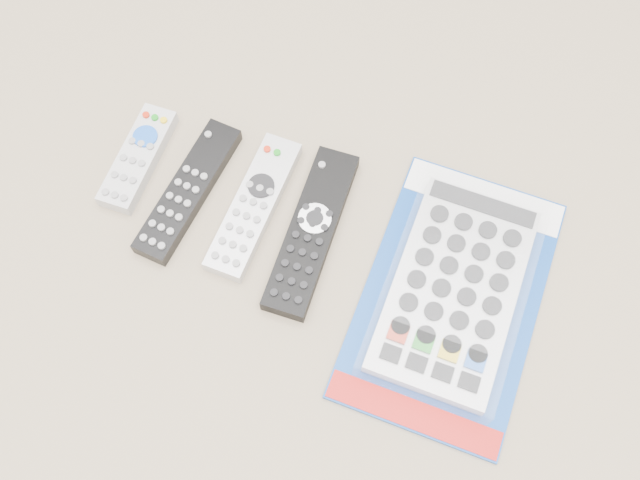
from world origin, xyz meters
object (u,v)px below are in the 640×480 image
(remote_small_grey, at_px, (138,158))
(jumbo_remote_packaged, at_px, (455,289))
(remote_slim_black, at_px, (188,191))
(remote_large_black, at_px, (311,232))
(remote_silver_dvd, at_px, (254,206))

(remote_small_grey, xyz_separation_m, jumbo_remote_packaged, (0.42, -0.06, 0.01))
(remote_slim_black, relative_size, remote_large_black, 0.91)
(remote_slim_black, relative_size, jumbo_remote_packaged, 0.59)
(remote_slim_black, height_order, remote_large_black, remote_large_black)
(jumbo_remote_packaged, bearing_deg, remote_silver_dvd, 175.86)
(remote_silver_dvd, bearing_deg, remote_small_grey, 176.96)
(remote_small_grey, bearing_deg, remote_slim_black, -15.97)
(remote_small_grey, bearing_deg, remote_silver_dvd, -5.51)
(remote_slim_black, height_order, jumbo_remote_packaged, jumbo_remote_packaged)
(remote_small_grey, relative_size, remote_large_black, 0.67)
(remote_slim_black, xyz_separation_m, remote_large_black, (0.16, -0.01, 0.00))
(remote_small_grey, relative_size, jumbo_remote_packaged, 0.44)
(remote_slim_black, distance_m, remote_large_black, 0.16)
(remote_slim_black, distance_m, remote_silver_dvd, 0.08)
(remote_small_grey, distance_m, remote_large_black, 0.24)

